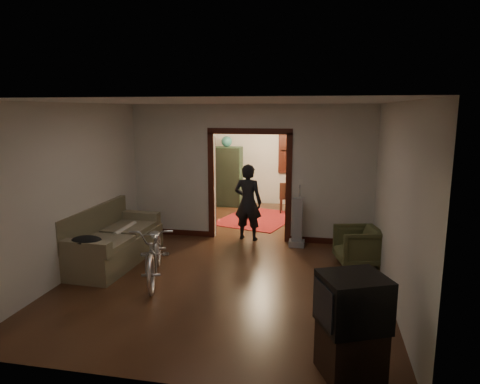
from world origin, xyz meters
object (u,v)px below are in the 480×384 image
(locker, at_px, (227,177))
(desk, at_px, (311,195))
(armchair, at_px, (358,246))
(person, at_px, (248,202))
(sofa, at_px, (112,235))
(bicycle, at_px, (155,251))

(locker, height_order, desk, locker)
(armchair, height_order, person, person)
(person, bearing_deg, sofa, 47.64)
(sofa, distance_m, locker, 4.96)
(person, xyz_separation_m, locker, (-1.15, 3.05, 0.04))
(armchair, relative_size, locker, 0.44)
(bicycle, bearing_deg, armchair, 5.05)
(armchair, xyz_separation_m, locker, (-3.31, 4.11, 0.50))
(bicycle, height_order, person, person)
(bicycle, relative_size, desk, 1.76)
(sofa, height_order, desk, sofa)
(sofa, distance_m, desk, 5.93)
(person, xyz_separation_m, desk, (1.18, 3.11, -0.42))
(armchair, bearing_deg, bicycle, -81.26)
(bicycle, distance_m, person, 2.65)
(bicycle, relative_size, locker, 1.08)
(armchair, relative_size, person, 0.46)
(locker, relative_size, desk, 1.63)
(sofa, bearing_deg, bicycle, -27.69)
(bicycle, xyz_separation_m, armchair, (3.22, 1.34, -0.14))
(person, height_order, desk, person)
(desk, bearing_deg, armchair, -64.78)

